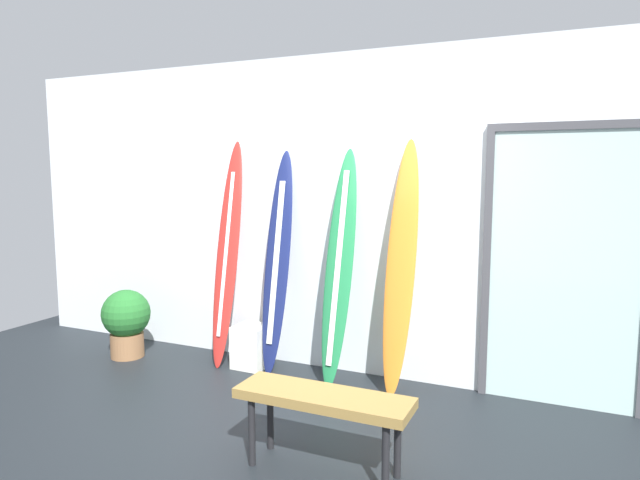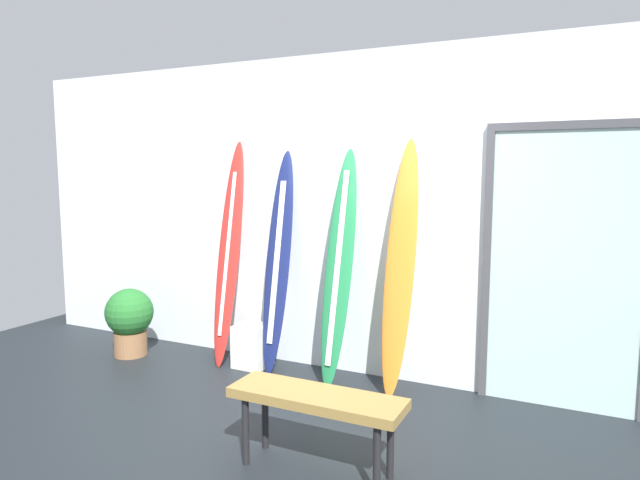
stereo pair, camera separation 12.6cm
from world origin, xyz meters
The scene contains 10 objects.
ground centered at (0.00, 0.00, -0.02)m, with size 8.00×8.00×0.04m, color black.
wall_back centered at (0.00, 1.30, 1.40)m, with size 7.20×0.20×2.80m, color silver.
surfboard_crimson centered at (-1.08, 0.95, 1.02)m, with size 0.24×0.45×2.07m.
surfboard_navy centered at (-0.57, 0.97, 0.99)m, with size 0.26×0.41×1.98m.
surfboard_emerald centered at (0.04, 0.92, 0.98)m, with size 0.27×0.49×1.99m.
surfboard_sunset centered at (0.56, 0.96, 1.03)m, with size 0.27×0.47×2.06m.
display_block_left centered at (-0.83, 0.93, 0.19)m, with size 0.30×0.30×0.39m.
glass_door centered at (1.76, 1.18, 1.11)m, with size 1.18×0.06×2.15m.
potted_plant centered at (-2.08, 0.68, 0.37)m, with size 0.46×0.46×0.66m.
bench centered at (0.51, -0.46, 0.42)m, with size 1.06×0.33×0.49m.
Camera 2 is at (1.92, -3.31, 1.79)m, focal length 31.59 mm.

